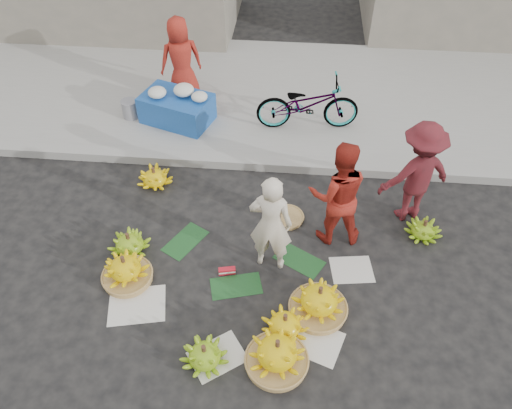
# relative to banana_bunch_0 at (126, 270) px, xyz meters

# --- Properties ---
(ground) EXTENTS (80.00, 80.00, 0.00)m
(ground) POSITION_rel_banana_bunch_0_xyz_m (1.52, 0.21, -0.19)
(ground) COLOR black
(ground) RESTS_ON ground
(curb) EXTENTS (40.00, 0.25, 0.15)m
(curb) POSITION_rel_banana_bunch_0_xyz_m (1.52, 2.41, -0.11)
(curb) COLOR gray
(curb) RESTS_ON ground
(sidewalk) EXTENTS (40.00, 4.00, 0.12)m
(sidewalk) POSITION_rel_banana_bunch_0_xyz_m (1.52, 4.51, -0.13)
(sidewalk) COLOR gray
(sidewalk) RESTS_ON ground
(newspaper_scatter) EXTENTS (3.20, 1.80, 0.00)m
(newspaper_scatter) POSITION_rel_banana_bunch_0_xyz_m (1.52, -0.59, -0.19)
(newspaper_scatter) COLOR silver
(newspaper_scatter) RESTS_ON ground
(banana_leaves) EXTENTS (2.00, 1.00, 0.00)m
(banana_leaves) POSITION_rel_banana_bunch_0_xyz_m (1.42, 0.41, -0.19)
(banana_leaves) COLOR #15411D
(banana_leaves) RESTS_ON ground
(banana_bunch_0) EXTENTS (0.68, 0.68, 0.44)m
(banana_bunch_0) POSITION_rel_banana_bunch_0_xyz_m (0.00, 0.00, 0.00)
(banana_bunch_0) COLOR olive
(banana_bunch_0) RESTS_ON ground
(banana_bunch_1) EXTENTS (0.66, 0.66, 0.33)m
(banana_bunch_1) POSITION_rel_banana_bunch_0_xyz_m (1.19, -1.06, -0.05)
(banana_bunch_1) COLOR #679F16
(banana_bunch_1) RESTS_ON ground
(banana_bunch_2) EXTENTS (0.80, 0.80, 0.48)m
(banana_bunch_2) POSITION_rel_banana_bunch_0_xyz_m (2.00, -1.01, 0.02)
(banana_bunch_2) COLOR olive
(banana_bunch_2) RESTS_ON ground
(banana_bunch_3) EXTENTS (0.55, 0.55, 0.33)m
(banana_bunch_3) POSITION_rel_banana_bunch_0_xyz_m (2.07, -0.59, -0.05)
(banana_bunch_3) COLOR yellow
(banana_bunch_3) RESTS_ON ground
(banana_bunch_4) EXTENTS (0.83, 0.83, 0.48)m
(banana_bunch_4) POSITION_rel_banana_bunch_0_xyz_m (2.47, -0.27, 0.02)
(banana_bunch_4) COLOR olive
(banana_bunch_4) RESTS_ON ground
(banana_bunch_5) EXTENTS (0.54, 0.54, 0.30)m
(banana_bunch_5) POSITION_rel_banana_bunch_0_xyz_m (3.93, 1.11, -0.07)
(banana_bunch_5) COLOR #679F16
(banana_bunch_5) RESTS_ON ground
(banana_bunch_6) EXTENTS (0.53, 0.53, 0.33)m
(banana_bunch_6) POSITION_rel_banana_bunch_0_xyz_m (-0.09, 0.48, -0.05)
(banana_bunch_6) COLOR #679F16
(banana_bunch_6) RESTS_ON ground
(banana_bunch_7) EXTENTS (0.65, 0.65, 0.33)m
(banana_bunch_7) POSITION_rel_banana_bunch_0_xyz_m (-0.07, 1.84, -0.05)
(banana_bunch_7) COLOR yellow
(banana_bunch_7) RESTS_ON ground
(basket_spare) EXTENTS (0.59, 0.59, 0.05)m
(basket_spare) POSITION_rel_banana_bunch_0_xyz_m (2.02, 1.27, -0.16)
(basket_spare) COLOR olive
(basket_spare) RESTS_ON ground
(incense_stack) EXTENTS (0.23, 0.12, 0.09)m
(incense_stack) POSITION_rel_banana_bunch_0_xyz_m (1.28, 0.20, -0.14)
(incense_stack) COLOR red
(incense_stack) RESTS_ON ground
(vendor_cream) EXTENTS (0.59, 0.42, 1.50)m
(vendor_cream) POSITION_rel_banana_bunch_0_xyz_m (1.82, 0.44, 0.56)
(vendor_cream) COLOR beige
(vendor_cream) RESTS_ON ground
(vendor_red) EXTENTS (0.82, 0.67, 1.60)m
(vendor_red) POSITION_rel_banana_bunch_0_xyz_m (2.66, 1.01, 0.61)
(vendor_red) COLOR #B32A1B
(vendor_red) RESTS_ON ground
(man_striped) EXTENTS (1.17, 0.91, 1.59)m
(man_striped) POSITION_rel_banana_bunch_0_xyz_m (3.75, 1.52, 0.61)
(man_striped) COLOR maroon
(man_striped) RESTS_ON ground
(flower_table) EXTENTS (1.34, 1.07, 0.68)m
(flower_table) POSITION_rel_banana_bunch_0_xyz_m (0.00, 3.40, 0.21)
(flower_table) COLOR #17489A
(flower_table) RESTS_ON sidewalk
(grey_bucket) EXTENTS (0.29, 0.29, 0.32)m
(grey_bucket) POSITION_rel_banana_bunch_0_xyz_m (-0.86, 3.44, 0.09)
(grey_bucket) COLOR gray
(grey_bucket) RESTS_ON sidewalk
(flower_vendor) EXTENTS (0.88, 0.75, 1.54)m
(flower_vendor) POSITION_rel_banana_bunch_0_xyz_m (-0.02, 4.14, 0.70)
(flower_vendor) COLOR #B32A1B
(flower_vendor) RESTS_ON sidewalk
(bicycle) EXTENTS (0.78, 1.79, 0.91)m
(bicycle) POSITION_rel_banana_bunch_0_xyz_m (2.25, 3.42, 0.39)
(bicycle) COLOR gray
(bicycle) RESTS_ON sidewalk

